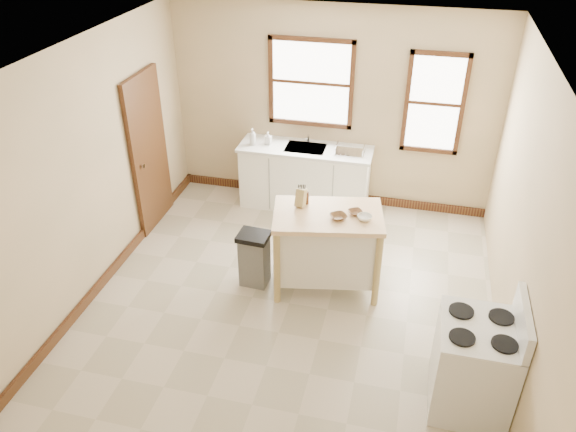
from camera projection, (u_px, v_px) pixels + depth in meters
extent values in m
plane|color=#BCAE95|center=(289.00, 303.00, 6.38)|extent=(5.00, 5.00, 0.00)
plane|color=white|center=(290.00, 58.00, 4.91)|extent=(5.00, 5.00, 0.00)
cube|color=tan|center=(332.00, 109.00, 7.71)|extent=(4.50, 0.04, 2.80)
cube|color=tan|center=(89.00, 172.00, 6.10)|extent=(0.04, 5.00, 2.80)
cube|color=tan|center=(525.00, 225.00, 5.19)|extent=(0.04, 5.00, 2.80)
cube|color=black|center=(149.00, 152.00, 7.35)|extent=(0.06, 0.90, 2.10)
cube|color=black|center=(328.00, 195.00, 8.39)|extent=(4.50, 0.04, 0.12)
cube|color=black|center=(111.00, 271.00, 6.80)|extent=(0.04, 5.00, 0.12)
cylinder|color=silver|center=(308.00, 135.00, 7.87)|extent=(0.03, 0.03, 0.22)
imported|color=#B2B2B2|center=(253.00, 137.00, 7.80)|extent=(0.10, 0.10, 0.24)
imported|color=#B2B2B2|center=(268.00, 138.00, 7.83)|extent=(0.09, 0.09, 0.18)
cylinder|color=#472513|center=(307.00, 198.00, 6.30)|extent=(0.05, 0.05, 0.15)
imported|color=brown|center=(338.00, 217.00, 6.07)|extent=(0.25, 0.25, 0.04)
imported|color=brown|center=(355.00, 212.00, 6.15)|extent=(0.21, 0.21, 0.04)
imported|color=white|center=(365.00, 218.00, 6.04)|extent=(0.19, 0.19, 0.05)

